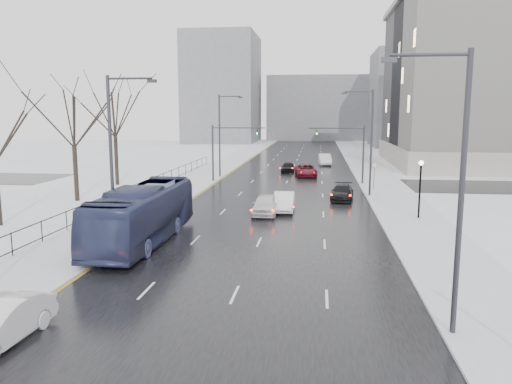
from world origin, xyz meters
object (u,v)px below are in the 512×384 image
at_px(mast_signal_right, 354,148).
at_px(bus, 143,214).
at_px(streetlight_l_far, 221,132).
at_px(sedan_right_cross, 306,170).
at_px(streetlight_l_near, 115,153).
at_px(lamppost_r_mid, 420,181).
at_px(streetlight_r_mid, 369,137).
at_px(tree_park_c, 0,227).
at_px(mast_signal_left, 222,146).
at_px(sedan_right_near, 284,202).
at_px(tree_park_d, 77,202).
at_px(sedan_center_near, 265,205).
at_px(tree_park_e, 118,186).
at_px(streetlight_r_near, 455,181).
at_px(sedan_right_far, 342,192).
at_px(sedan_right_distant, 325,159).
at_px(no_uturn_sign, 374,168).
at_px(sedan_center_far, 288,167).

distance_m(mast_signal_right, bus, 30.54).
xyz_separation_m(streetlight_l_far, sedan_right_cross, (10.18, 2.37, -4.84)).
bearing_deg(streetlight_l_near, lamppost_r_mid, 27.55).
bearing_deg(streetlight_r_mid, streetlight_l_near, -129.24).
height_order(tree_park_c, mast_signal_left, mast_signal_left).
bearing_deg(streetlight_r_mid, sedan_right_near, -132.55).
distance_m(streetlight_r_mid, sedan_right_cross, 16.36).
distance_m(tree_park_d, sedan_center_near, 17.69).
distance_m(tree_park_e, streetlight_r_mid, 27.25).
xyz_separation_m(tree_park_c, sedan_right_cross, (20.51, 30.37, 0.78)).
relative_size(bus, sedan_center_near, 2.73).
relative_size(streetlight_r_near, lamppost_r_mid, 2.34).
xyz_separation_m(tree_park_d, sedan_center_near, (17.30, -3.61, 0.82)).
height_order(tree_park_e, sedan_right_cross, tree_park_e).
xyz_separation_m(streetlight_l_near, lamppost_r_mid, (19.17, 10.00, -2.67)).
relative_size(streetlight_r_mid, sedan_right_cross, 1.87).
bearing_deg(sedan_right_far, tree_park_c, -144.47).
relative_size(streetlight_l_near, sedan_center_near, 2.17).
xyz_separation_m(tree_park_c, mast_signal_right, (25.83, 24.00, 4.11)).
bearing_deg(sedan_right_distant, streetlight_l_near, -108.34).
bearing_deg(mast_signal_left, sedan_center_near, -68.81).
bearing_deg(mast_signal_right, sedan_center_near, -113.97).
height_order(tree_park_e, lamppost_r_mid, tree_park_e).
distance_m(tree_park_e, lamppost_r_mid, 32.52).
height_order(tree_park_e, sedan_center_near, tree_park_e).
bearing_deg(tree_park_d, streetlight_r_mid, 13.01).
distance_m(streetlight_l_far, no_uturn_sign, 19.41).
distance_m(tree_park_c, lamppost_r_mid, 30.25).
bearing_deg(sedan_right_far, streetlight_l_far, 140.22).
bearing_deg(streetlight_l_near, sedan_right_near, 53.15).
relative_size(tree_park_d, mast_signal_right, 1.92).
height_order(tree_park_c, lamppost_r_mid, tree_park_c).
bearing_deg(streetlight_r_mid, sedan_center_near, -132.05).
xyz_separation_m(tree_park_e, sedan_right_cross, (20.21, 10.37, 0.78)).
height_order(mast_signal_right, bus, mast_signal_right).
height_order(sedan_center_near, sedan_right_cross, sedan_center_near).
relative_size(tree_park_d, sedan_center_far, 3.18).
height_order(streetlight_r_mid, bus, streetlight_r_mid).
xyz_separation_m(tree_park_c, sedan_right_near, (19.34, 8.02, 0.80)).
distance_m(no_uturn_sign, sedan_right_distant, 24.84).
bearing_deg(mast_signal_left, lamppost_r_mid, -44.48).
relative_size(tree_park_c, sedan_right_near, 2.49).
xyz_separation_m(tree_park_e, lamppost_r_mid, (29.20, -14.00, 2.94)).
height_order(streetlight_r_mid, sedan_right_distant, streetlight_r_mid).
bearing_deg(sedan_right_cross, tree_park_e, -159.57).
relative_size(tree_park_e, mast_signal_left, 2.08).
xyz_separation_m(sedan_center_near, sedan_right_near, (1.34, 1.63, -0.02)).
bearing_deg(streetlight_l_far, tree_park_c, -110.26).
relative_size(tree_park_d, sedan_right_cross, 2.34).
xyz_separation_m(sedan_right_far, sedan_center_far, (-6.23, 20.75, -0.02)).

